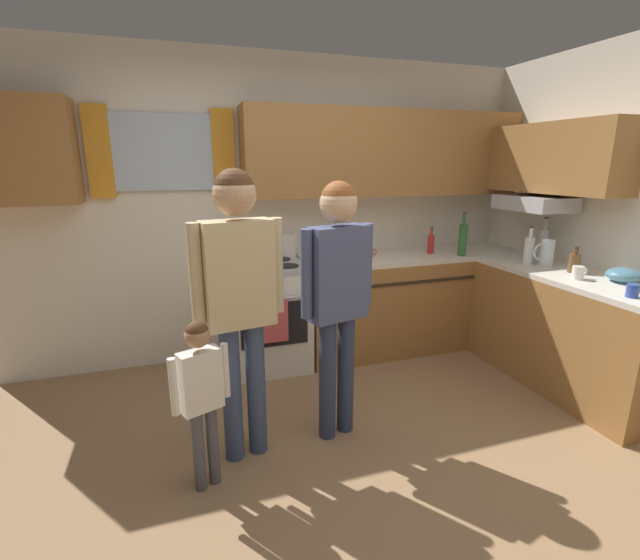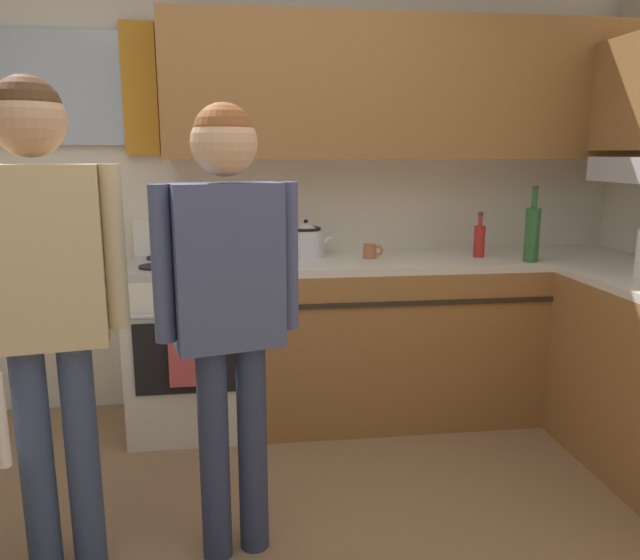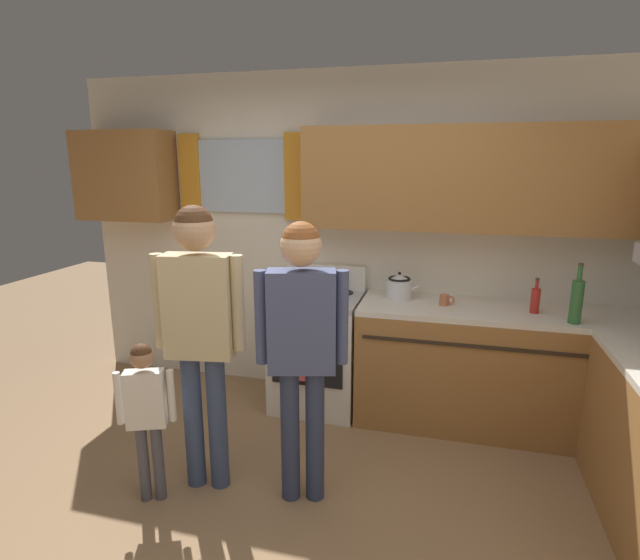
{
  "view_description": "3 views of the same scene",
  "coord_description": "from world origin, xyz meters",
  "px_view_note": "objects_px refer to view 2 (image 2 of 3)",
  "views": [
    {
      "loc": [
        -0.86,
        -1.97,
        1.72
      ],
      "look_at": [
        0.02,
        0.68,
        0.97
      ],
      "focal_mm": 24.66,
      "sensor_mm": 36.0,
      "label": 1
    },
    {
      "loc": [
        0.09,
        -1.64,
        1.45
      ],
      "look_at": [
        0.38,
        0.59,
        0.99
      ],
      "focal_mm": 34.05,
      "sensor_mm": 36.0,
      "label": 2
    },
    {
      "loc": [
        0.78,
        -2.03,
        1.92
      ],
      "look_at": [
        0.02,
        0.89,
        1.19
      ],
      "focal_mm": 27.88,
      "sensor_mm": 36.0,
      "label": 3
    }
  ],
  "objects_px": {
    "stove_oven": "(195,341)",
    "cup_terracotta": "(371,251)",
    "bottle_wine_green": "(532,233)",
    "stovetop_kettle": "(306,239)",
    "adult_in_plaid": "(228,284)",
    "adult_holding_child": "(43,277)",
    "bottle_sauce_red": "(479,240)"
  },
  "relations": [
    {
      "from": "stove_oven",
      "to": "adult_in_plaid",
      "type": "height_order",
      "value": "adult_in_plaid"
    },
    {
      "from": "bottle_sauce_red",
      "to": "cup_terracotta",
      "type": "height_order",
      "value": "bottle_sauce_red"
    },
    {
      "from": "bottle_wine_green",
      "to": "adult_in_plaid",
      "type": "distance_m",
      "value": 1.81
    },
    {
      "from": "stovetop_kettle",
      "to": "adult_in_plaid",
      "type": "xyz_separation_m",
      "value": [
        -0.4,
        -1.23,
        0.02
      ]
    },
    {
      "from": "stove_oven",
      "to": "stovetop_kettle",
      "type": "bearing_deg",
      "value": 8.4
    },
    {
      "from": "bottle_sauce_red",
      "to": "cup_terracotta",
      "type": "bearing_deg",
      "value": 176.87
    },
    {
      "from": "bottle_wine_green",
      "to": "stovetop_kettle",
      "type": "bearing_deg",
      "value": 165.2
    },
    {
      "from": "adult_holding_child",
      "to": "adult_in_plaid",
      "type": "relative_size",
      "value": 1.04
    },
    {
      "from": "cup_terracotta",
      "to": "adult_in_plaid",
      "type": "xyz_separation_m",
      "value": [
        -0.74,
        -1.14,
        0.08
      ]
    },
    {
      "from": "stove_oven",
      "to": "stovetop_kettle",
      "type": "distance_m",
      "value": 0.81
    },
    {
      "from": "cup_terracotta",
      "to": "stovetop_kettle",
      "type": "bearing_deg",
      "value": 163.98
    },
    {
      "from": "stove_oven",
      "to": "bottle_sauce_red",
      "type": "xyz_separation_m",
      "value": [
        1.55,
        -0.04,
        0.53
      ]
    },
    {
      "from": "bottle_wine_green",
      "to": "cup_terracotta",
      "type": "distance_m",
      "value": 0.85
    },
    {
      "from": "adult_in_plaid",
      "to": "bottle_wine_green",
      "type": "bearing_deg",
      "value": 30.91
    },
    {
      "from": "stovetop_kettle",
      "to": "adult_holding_child",
      "type": "height_order",
      "value": "adult_holding_child"
    },
    {
      "from": "stove_oven",
      "to": "adult_in_plaid",
      "type": "bearing_deg",
      "value": -79.39
    },
    {
      "from": "stovetop_kettle",
      "to": "adult_in_plaid",
      "type": "bearing_deg",
      "value": -107.91
    },
    {
      "from": "bottle_sauce_red",
      "to": "cup_terracotta",
      "type": "distance_m",
      "value": 0.6
    },
    {
      "from": "stove_oven",
      "to": "bottle_sauce_red",
      "type": "height_order",
      "value": "bottle_sauce_red"
    },
    {
      "from": "cup_terracotta",
      "to": "adult_holding_child",
      "type": "distance_m",
      "value": 1.77
    },
    {
      "from": "stovetop_kettle",
      "to": "adult_in_plaid",
      "type": "relative_size",
      "value": 0.17
    },
    {
      "from": "bottle_wine_green",
      "to": "adult_holding_child",
      "type": "xyz_separation_m",
      "value": [
        -2.14,
        -0.96,
        0.01
      ]
    },
    {
      "from": "bottle_sauce_red",
      "to": "cup_terracotta",
      "type": "relative_size",
      "value": 2.26
    },
    {
      "from": "bottle_wine_green",
      "to": "cup_terracotta",
      "type": "bearing_deg",
      "value": 165.71
    },
    {
      "from": "bottle_wine_green",
      "to": "adult_holding_child",
      "type": "relative_size",
      "value": 0.23
    },
    {
      "from": "stove_oven",
      "to": "cup_terracotta",
      "type": "distance_m",
      "value": 1.06
    },
    {
      "from": "adult_in_plaid",
      "to": "adult_holding_child",
      "type": "bearing_deg",
      "value": -177.16
    },
    {
      "from": "bottle_wine_green",
      "to": "bottle_sauce_red",
      "type": "xyz_separation_m",
      "value": [
        -0.21,
        0.17,
        -0.06
      ]
    },
    {
      "from": "cup_terracotta",
      "to": "stovetop_kettle",
      "type": "height_order",
      "value": "stovetop_kettle"
    },
    {
      "from": "adult_holding_child",
      "to": "adult_in_plaid",
      "type": "bearing_deg",
      "value": 2.84
    },
    {
      "from": "cup_terracotta",
      "to": "adult_holding_child",
      "type": "relative_size",
      "value": 0.06
    },
    {
      "from": "cup_terracotta",
      "to": "adult_in_plaid",
      "type": "bearing_deg",
      "value": -123.05
    }
  ]
}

